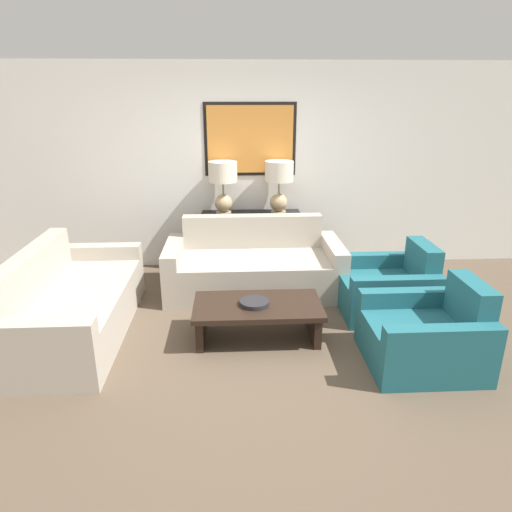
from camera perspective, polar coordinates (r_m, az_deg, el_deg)
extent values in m
plane|color=brown|center=(4.35, 0.64, -11.56)|extent=(20.00, 20.00, 0.00)
cube|color=silver|center=(6.14, -0.74, 10.92)|extent=(8.22, 0.10, 2.65)
cube|color=black|center=(6.04, -0.73, 14.36)|extent=(1.18, 0.01, 0.92)
cube|color=orange|center=(6.03, -0.73, 14.35)|extent=(1.10, 0.02, 0.84)
cube|color=black|center=(6.09, -0.59, 1.80)|extent=(1.29, 0.39, 0.78)
cylinder|color=tan|center=(5.97, -4.06, 5.44)|extent=(0.19, 0.19, 0.02)
sphere|color=tan|center=(5.94, -4.09, 6.63)|extent=(0.23, 0.23, 0.23)
cylinder|color=#8C7A51|center=(5.90, -4.13, 8.47)|extent=(0.02, 0.02, 0.16)
cylinder|color=beige|center=(5.86, -4.18, 10.47)|extent=(0.36, 0.36, 0.25)
cylinder|color=tan|center=(6.00, 2.83, 5.54)|extent=(0.19, 0.19, 0.02)
sphere|color=tan|center=(5.97, 2.85, 6.72)|extent=(0.23, 0.23, 0.23)
cylinder|color=#8C7A51|center=(5.93, 2.88, 8.56)|extent=(0.02, 0.02, 0.16)
cylinder|color=beige|center=(5.89, 2.91, 10.54)|extent=(0.36, 0.36, 0.25)
cube|color=#ADA393|center=(5.36, -0.20, -2.64)|extent=(1.71, 0.77, 0.44)
cube|color=#ADA393|center=(5.74, -0.44, 1.02)|extent=(1.71, 0.18, 0.85)
cube|color=#ADA393|center=(5.46, -10.20, -1.64)|extent=(0.18, 0.95, 0.61)
cube|color=#ADA393|center=(5.54, 9.54, -1.27)|extent=(0.18, 0.95, 0.61)
cube|color=#ADA393|center=(4.84, -20.49, -6.54)|extent=(0.77, 1.71, 0.44)
cube|color=#ADA393|center=(4.93, -26.06, -4.30)|extent=(0.18, 1.71, 0.85)
cube|color=#ADA393|center=(4.06, -25.67, -11.25)|extent=(0.95, 0.18, 0.61)
cube|color=#ADA393|center=(5.66, -18.79, -1.61)|extent=(0.95, 0.18, 0.61)
cube|color=black|center=(4.38, 0.20, -6.28)|extent=(1.22, 0.65, 0.05)
cube|color=black|center=(4.47, -6.89, -8.51)|extent=(0.07, 0.52, 0.32)
cube|color=black|center=(4.52, 7.20, -8.16)|extent=(0.07, 0.52, 0.32)
cylinder|color=#232328|center=(4.34, -0.20, -5.86)|extent=(0.28, 0.28, 0.04)
cube|color=#1E5B66|center=(5.13, 14.75, -4.75)|extent=(0.76, 0.58, 0.38)
cube|color=#1E5B66|center=(5.22, 19.88, -2.58)|extent=(0.18, 0.58, 0.77)
cube|color=#1E5B66|center=(5.44, 14.62, -2.39)|extent=(0.94, 0.14, 0.54)
cube|color=#1E5B66|center=(4.82, 17.11, -5.58)|extent=(0.94, 0.14, 0.54)
cube|color=#1E5B66|center=(4.28, 18.80, -10.32)|extent=(0.76, 0.58, 0.38)
cube|color=#1E5B66|center=(4.39, 24.86, -7.55)|extent=(0.18, 0.58, 0.77)
cube|color=#1E5B66|center=(4.57, 18.35, -7.16)|extent=(0.94, 0.14, 0.54)
cube|color=#1E5B66|center=(3.99, 22.01, -11.70)|extent=(0.94, 0.14, 0.54)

